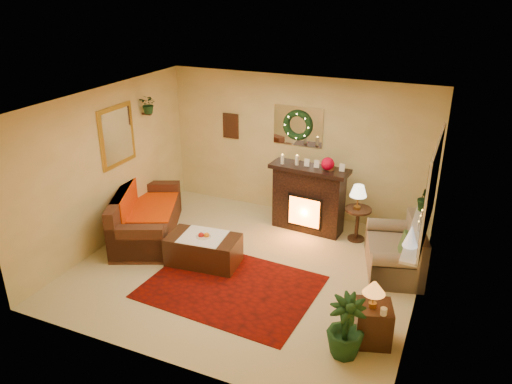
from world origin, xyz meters
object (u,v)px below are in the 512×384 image
at_px(sofa, 147,212).
at_px(side_table_round, 357,222).
at_px(coffee_table, 204,251).
at_px(loveseat, 395,245).
at_px(end_table_square, 373,323).
at_px(fireplace, 308,201).

relative_size(sofa, side_table_round, 3.46).
bearing_deg(coffee_table, loveseat, 14.65).
xyz_separation_m(sofa, loveseat, (4.10, 0.58, -0.01)).
distance_m(loveseat, side_table_round, 1.02).
distance_m(sofa, end_table_square, 4.33).
relative_size(end_table_square, coffee_table, 0.47).
relative_size(loveseat, end_table_square, 2.52).
bearing_deg(sofa, loveseat, -16.05).
height_order(sofa, fireplace, fireplace).
bearing_deg(loveseat, sofa, 172.67).
bearing_deg(fireplace, side_table_round, 1.41).
bearing_deg(side_table_round, sofa, -159.12).
bearing_deg(coffee_table, fireplace, 51.83).
bearing_deg(coffee_table, end_table_square, -21.49).
relative_size(fireplace, loveseat, 0.92).
relative_size(fireplace, coffee_table, 1.10).
relative_size(sofa, fireplace, 1.66).
xyz_separation_m(end_table_square, coffee_table, (-2.80, 0.78, -0.06)).
height_order(sofa, coffee_table, sofa).
distance_m(loveseat, coffee_table, 2.94).
height_order(side_table_round, end_table_square, side_table_round).
relative_size(side_table_round, coffee_table, 0.53).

